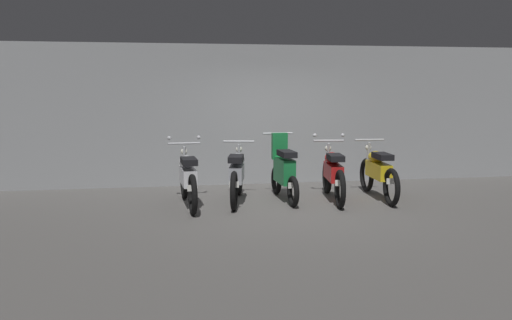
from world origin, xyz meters
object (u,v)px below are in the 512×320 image
motorbike_slot_3 (333,173)px  motorbike_slot_4 (378,171)px  motorbike_slot_2 (284,171)px  motorbike_slot_1 (237,174)px  motorbike_slot_0 (188,177)px

motorbike_slot_3 → motorbike_slot_4: 0.85m
motorbike_slot_2 → motorbike_slot_3: 0.88m
motorbike_slot_2 → motorbike_slot_4: bearing=-5.0°
motorbike_slot_1 → motorbike_slot_2: (0.85, 0.04, 0.03)m
motorbike_slot_0 → motorbike_slot_2: bearing=7.7°
motorbike_slot_4 → motorbike_slot_0: bearing=-178.7°
motorbike_slot_1 → motorbike_slot_3: bearing=-4.4°
motorbike_slot_3 → motorbike_slot_0: bearing=-178.7°
motorbike_slot_1 → motorbike_slot_4: bearing=-2.4°
motorbike_slot_0 → motorbike_slot_1: 0.88m
motorbike_slot_1 → motorbike_slot_4: 2.56m
motorbike_slot_0 → motorbike_slot_1: (0.86, 0.19, -0.00)m
motorbike_slot_1 → motorbike_slot_2: bearing=2.9°
motorbike_slot_1 → motorbike_slot_4: same height
motorbike_slot_0 → motorbike_slot_1: bearing=12.3°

